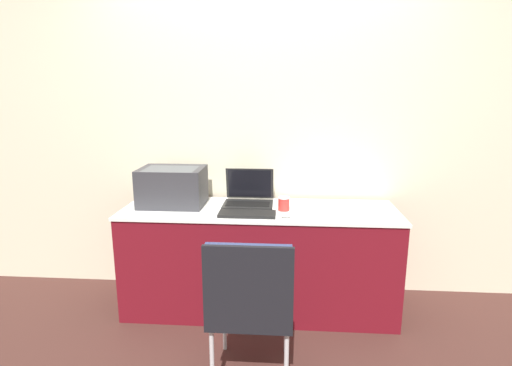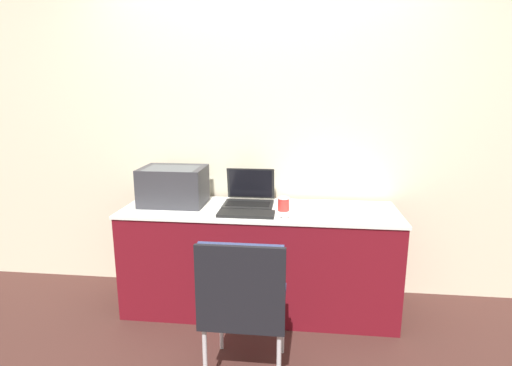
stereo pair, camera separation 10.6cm
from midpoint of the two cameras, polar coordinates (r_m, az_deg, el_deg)
ground_plane at (r=2.89m, az=-1.06°, el=-20.08°), size 14.00×14.00×0.00m
wall_back at (r=3.10m, az=-0.04°, el=7.78°), size 8.00×0.05×2.60m
table at (r=2.96m, az=-0.58°, el=-10.81°), size 1.94×0.60×0.77m
printer at (r=2.97m, az=-12.86°, el=-0.30°), size 0.46×0.34×0.27m
laptop_left at (r=2.94m, az=-2.10°, el=-1.98°), size 0.36×0.29×0.25m
external_keyboard at (r=2.68m, az=-2.42°, el=-4.44°), size 0.38×0.15×0.02m
coffee_cup at (r=2.78m, az=2.90°, el=-2.97°), size 0.08×0.08×0.10m
mouse at (r=2.64m, az=3.12°, el=-4.60°), size 0.07×0.05×0.03m
chair at (r=2.13m, az=-2.31°, el=-16.07°), size 0.44×0.48×0.87m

